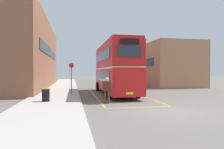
# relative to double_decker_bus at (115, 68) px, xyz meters

# --- Properties ---
(ground_plane) EXTENTS (135.60, 135.60, 0.00)m
(ground_plane) POSITION_rel_double_decker_bus_xyz_m (1.10, 5.55, -2.51)
(ground_plane) COLOR #66605B
(sidewalk_left) EXTENTS (4.00, 57.60, 0.14)m
(sidewalk_left) POSITION_rel_double_decker_bus_xyz_m (-5.40, 7.95, -2.44)
(sidewalk_left) COLOR #B2ADA3
(sidewalk_left) RESTS_ON ground
(brick_building_left) EXTENTS (6.40, 23.46, 8.71)m
(brick_building_left) POSITION_rel_double_decker_bus_xyz_m (-10.17, 9.52, 1.84)
(brick_building_left) COLOR brown
(brick_building_left) RESTS_ON ground
(depot_building_right) EXTENTS (7.00, 16.44, 6.30)m
(depot_building_right) POSITION_rel_double_decker_bus_xyz_m (10.06, 12.33, 0.64)
(depot_building_right) COLOR #AD7A56
(depot_building_right) RESTS_ON ground
(double_decker_bus) EXTENTS (2.91, 10.77, 4.75)m
(double_decker_bus) POSITION_rel_double_decker_bus_xyz_m (0.00, 0.00, 0.00)
(double_decker_bus) COLOR black
(double_decker_bus) RESTS_ON ground
(single_deck_bus) EXTENTS (3.74, 9.83, 3.02)m
(single_deck_bus) POSITION_rel_double_decker_bus_xyz_m (3.69, 17.85, -0.87)
(single_deck_bus) COLOR black
(single_deck_bus) RESTS_ON ground
(pedestrian_boarding) EXTENTS (0.59, 0.26, 1.76)m
(pedestrian_boarding) POSITION_rel_double_decker_bus_xyz_m (-1.74, -5.66, -1.49)
(pedestrian_boarding) COLOR #473828
(pedestrian_boarding) RESTS_ON ground
(litter_bin) EXTENTS (0.54, 0.54, 0.87)m
(litter_bin) POSITION_rel_double_decker_bus_xyz_m (-5.77, -4.73, -1.94)
(litter_bin) COLOR black
(litter_bin) RESTS_ON sidewalk_left
(bus_stop_sign) EXTENTS (0.44, 0.08, 2.79)m
(bus_stop_sign) POSITION_rel_double_decker_bus_xyz_m (-4.09, -0.40, -0.70)
(bus_stop_sign) COLOR #4C4C51
(bus_stop_sign) RESTS_ON sidewalk_left
(bay_marking_yellow) EXTENTS (4.32, 12.77, 0.01)m
(bay_marking_yellow) POSITION_rel_double_decker_bus_xyz_m (-0.01, -1.97, -2.51)
(bay_marking_yellow) COLOR gold
(bay_marking_yellow) RESTS_ON ground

